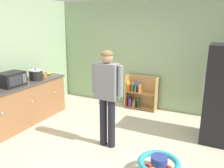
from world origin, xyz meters
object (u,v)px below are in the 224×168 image
object	(u,v)px
crock_pot	(36,75)
yellow_cup	(35,75)
standing_person	(107,91)
baby_walker	(159,167)
banana_bunch	(50,73)
red_cup	(37,74)
kitchen_counter	(22,104)
orange_cup	(44,75)
microwave	(11,79)
bookshelf	(139,94)

from	to	relation	value
crock_pot	yellow_cup	size ratio (longest dim) A/B	3.11
standing_person	yellow_cup	xyz separation A→B (m)	(-2.20, 0.55, -0.08)
baby_walker	banana_bunch	world-z (taller)	banana_bunch
yellow_cup	red_cup	distance (m)	0.15
kitchen_counter	orange_cup	xyz separation A→B (m)	(0.07, 0.67, 0.50)
yellow_cup	standing_person	bearing A→B (deg)	-14.13
kitchen_counter	crock_pot	xyz separation A→B (m)	(0.08, 0.41, 0.56)
kitchen_counter	microwave	distance (m)	0.62
baby_walker	yellow_cup	distance (m)	3.48
kitchen_counter	red_cup	distance (m)	0.87
orange_cup	standing_person	bearing A→B (deg)	-18.19
banana_bunch	baby_walker	bearing A→B (deg)	-23.58
bookshelf	orange_cup	world-z (taller)	orange_cup
standing_person	banana_bunch	bearing A→B (deg)	155.81
microwave	orange_cup	world-z (taller)	microwave
yellow_cup	red_cup	bearing A→B (deg)	118.33
red_cup	crock_pot	bearing A→B (deg)	-47.24
standing_person	crock_pot	distance (m)	2.04
baby_walker	microwave	xyz separation A→B (m)	(-3.11, 0.23, 0.88)
crock_pot	red_cup	size ratio (longest dim) A/B	3.11
kitchen_counter	baby_walker	xyz separation A→B (m)	(3.13, -0.42, -0.29)
baby_walker	crock_pot	size ratio (longest dim) A/B	2.04
bookshelf	crock_pot	size ratio (longest dim) A/B	2.88
yellow_cup	orange_cup	xyz separation A→B (m)	(0.19, 0.11, 0.00)
bookshelf	banana_bunch	bearing A→B (deg)	-151.79
microwave	crock_pot	bearing A→B (deg)	84.44
bookshelf	crock_pot	world-z (taller)	crock_pot
kitchen_counter	banana_bunch	size ratio (longest dim) A/B	14.03
yellow_cup	orange_cup	bearing A→B (deg)	29.60
bookshelf	red_cup	size ratio (longest dim) A/B	8.95
bookshelf	banana_bunch	world-z (taller)	banana_bunch
kitchen_counter	banana_bunch	world-z (taller)	banana_bunch
microwave	yellow_cup	xyz separation A→B (m)	(-0.13, 0.75, -0.09)
standing_person	microwave	distance (m)	2.07
crock_pot	red_cup	world-z (taller)	crock_pot
orange_cup	yellow_cup	bearing A→B (deg)	-150.40
bookshelf	crock_pot	bearing A→B (deg)	-139.70
bookshelf	red_cup	bearing A→B (deg)	-148.50
baby_walker	microwave	distance (m)	3.24
baby_walker	yellow_cup	xyz separation A→B (m)	(-3.24, 0.98, 0.79)
microwave	yellow_cup	size ratio (longest dim) A/B	5.05
yellow_cup	baby_walker	bearing A→B (deg)	-16.87
bookshelf	yellow_cup	world-z (taller)	yellow_cup
microwave	orange_cup	bearing A→B (deg)	86.30
banana_bunch	yellow_cup	bearing A→B (deg)	-105.12
microwave	yellow_cup	world-z (taller)	microwave
kitchen_counter	crock_pot	bearing A→B (deg)	79.51
standing_person	banana_bunch	xyz separation A→B (m)	(-2.09, 0.94, -0.10)
standing_person	microwave	bearing A→B (deg)	-174.43
standing_person	microwave	xyz separation A→B (m)	(-2.06, -0.20, 0.01)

